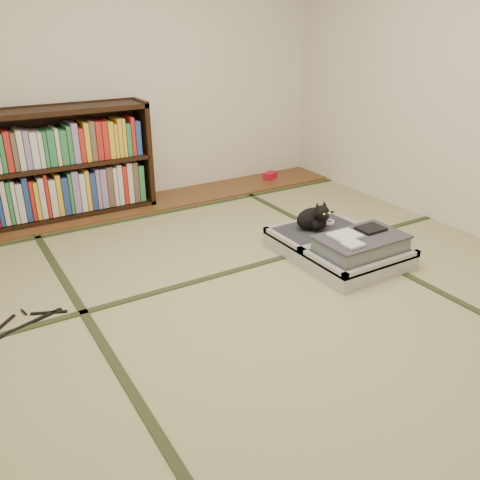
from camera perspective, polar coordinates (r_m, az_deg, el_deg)
floor at (r=3.18m, az=2.52°, el=-6.49°), size 4.50×4.50×0.00m
wood_strip at (r=4.81m, az=-10.79°, el=4.00°), size 4.00×0.50×0.02m
red_item at (r=5.46m, az=3.41°, el=7.24°), size 0.17×0.14×0.07m
room_shell at (r=2.75m, az=3.09°, el=20.84°), size 4.50×4.50×4.50m
tatami_borders at (r=3.55m, az=-1.90°, el=-3.01°), size 4.00×4.50×0.01m
bookcase at (r=4.58m, az=-19.16°, el=7.89°), size 1.47×0.34×0.95m
suitcase at (r=3.70m, az=11.31°, el=-0.78°), size 0.68×0.91×0.27m
cat at (r=3.84m, az=8.36°, el=2.44°), size 0.30×0.31×0.24m
cable_coil at (r=4.01m, az=9.93°, el=2.01°), size 0.09×0.09×0.02m
hanger at (r=3.18m, az=-22.75°, el=-8.38°), size 0.43×0.26×0.01m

